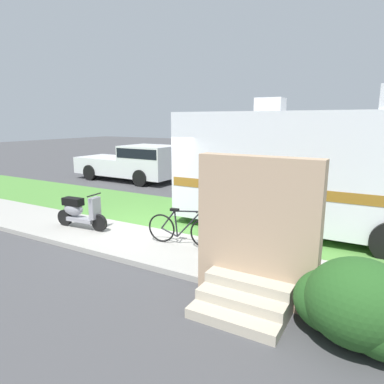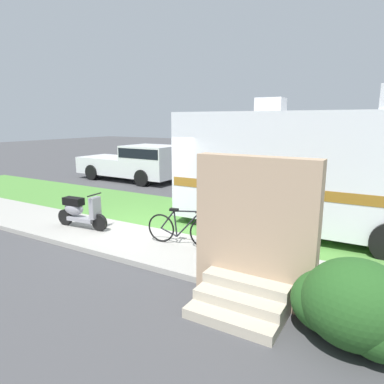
# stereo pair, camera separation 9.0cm
# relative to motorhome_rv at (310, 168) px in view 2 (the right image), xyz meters

# --- Properties ---
(ground_plane) EXTENTS (80.00, 80.00, 0.00)m
(ground_plane) POSITION_rel_motorhome_rv_xyz_m (-3.98, -1.78, -1.74)
(ground_plane) COLOR #424244
(sidewalk) EXTENTS (24.00, 2.00, 0.12)m
(sidewalk) POSITION_rel_motorhome_rv_xyz_m (-3.98, -2.98, -1.68)
(sidewalk) COLOR #9E9B93
(sidewalk) RESTS_ON ground
(grass_strip) EXTENTS (24.00, 3.40, 0.08)m
(grass_strip) POSITION_rel_motorhome_rv_xyz_m (-3.98, -0.28, -1.70)
(grass_strip) COLOR #4C8438
(grass_strip) RESTS_ON ground
(motorhome_rv) EXTENTS (6.74, 2.65, 3.65)m
(motorhome_rv) POSITION_rel_motorhome_rv_xyz_m (0.00, 0.00, 0.00)
(motorhome_rv) COLOR silver
(motorhome_rv) RESTS_ON ground
(scooter) EXTENTS (1.62, 0.50, 0.97)m
(scooter) POSITION_rel_motorhome_rv_xyz_m (-5.23, -2.97, -1.17)
(scooter) COLOR black
(scooter) RESTS_ON ground
(bicycle) EXTENTS (1.74, 0.52, 0.89)m
(bicycle) POSITION_rel_motorhome_rv_xyz_m (-2.19, -2.70, -1.24)
(bicycle) COLOR black
(bicycle) RESTS_ON ground
(pickup_truck_near) EXTENTS (5.44, 2.27, 1.77)m
(pickup_truck_near) POSITION_rel_motorhome_rv_xyz_m (-8.98, 3.93, -0.80)
(pickup_truck_near) COLOR silver
(pickup_truck_near) RESTS_ON ground
(porch_steps) EXTENTS (2.00, 1.26, 2.40)m
(porch_steps) POSITION_rel_motorhome_rv_xyz_m (0.00, -4.07, -0.78)
(porch_steps) COLOR #B2A893
(porch_steps) RESTS_ON ground
(bush_by_porch) EXTENTS (1.66, 1.25, 1.18)m
(bush_by_porch) POSITION_rel_motorhome_rv_xyz_m (1.58, -4.47, -1.19)
(bush_by_porch) COLOR #23511E
(bush_by_porch) RESTS_ON ground
(bottle_green) EXTENTS (0.08, 0.08, 0.30)m
(bottle_green) POSITION_rel_motorhome_rv_xyz_m (0.78, -3.57, -1.50)
(bottle_green) COLOR brown
(bottle_green) RESTS_ON ground
(bottle_spare) EXTENTS (0.07, 0.07, 0.26)m
(bottle_spare) POSITION_rel_motorhome_rv_xyz_m (0.29, -2.99, -1.52)
(bottle_spare) COLOR brown
(bottle_spare) RESTS_ON ground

